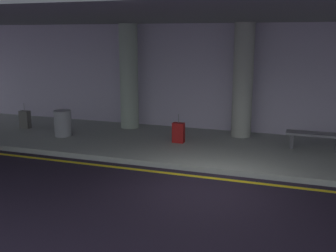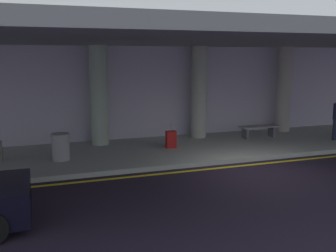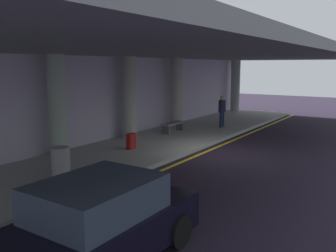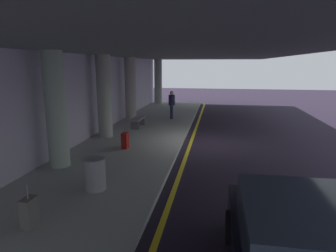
# 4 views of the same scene
# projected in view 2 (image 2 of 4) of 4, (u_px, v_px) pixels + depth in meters

# --- Properties ---
(ground_plane) EXTENTS (60.00, 60.00, 0.00)m
(ground_plane) POSITION_uv_depth(u_px,v_px,m) (258.00, 171.00, 11.69)
(ground_plane) COLOR black
(sidewalk) EXTENTS (26.00, 4.20, 0.15)m
(sidewalk) POSITION_uv_depth(u_px,v_px,m) (214.00, 146.00, 14.56)
(sidewalk) COLOR #969C95
(sidewalk) RESTS_ON ground
(lane_stripe_yellow) EXTENTS (26.00, 0.14, 0.01)m
(lane_stripe_yellow) POSITION_uv_depth(u_px,v_px,m) (247.00, 165.00, 12.32)
(lane_stripe_yellow) COLOR yellow
(lane_stripe_yellow) RESTS_ON ground
(support_column_far_left) EXTENTS (0.65, 0.65, 3.65)m
(support_column_far_left) POSITION_uv_depth(u_px,v_px,m) (99.00, 96.00, 14.32)
(support_column_far_left) COLOR #95A492
(support_column_far_left) RESTS_ON sidewalk
(support_column_left_mid) EXTENTS (0.65, 0.65, 3.65)m
(support_column_left_mid) POSITION_uv_depth(u_px,v_px,m) (199.00, 92.00, 15.60)
(support_column_left_mid) COLOR #979A8F
(support_column_left_mid) RESTS_ON sidewalk
(support_column_center) EXTENTS (0.65, 0.65, 3.65)m
(support_column_center) POSITION_uv_depth(u_px,v_px,m) (284.00, 90.00, 16.87)
(support_column_center) COLOR #9E958F
(support_column_center) RESTS_ON sidewalk
(ceiling_overhang) EXTENTS (28.00, 13.20, 0.30)m
(ceiling_overhang) POSITION_uv_depth(u_px,v_px,m) (222.00, 40.00, 13.41)
(ceiling_overhang) COLOR slate
(ceiling_overhang) RESTS_ON support_column_far_left
(terminal_back_wall) EXTENTS (26.00, 0.30, 3.80)m
(terminal_back_wall) POSITION_uv_depth(u_px,v_px,m) (192.00, 93.00, 16.33)
(terminal_back_wall) COLOR #B2A9C1
(terminal_back_wall) RESTS_ON ground
(suitcase_upright_secondary) EXTENTS (0.36, 0.22, 0.90)m
(suitcase_upright_secondary) POSITION_uv_depth(u_px,v_px,m) (171.00, 139.00, 13.96)
(suitcase_upright_secondary) COLOR maroon
(suitcase_upright_secondary) RESTS_ON sidewalk
(bench_metal) EXTENTS (1.60, 0.50, 0.48)m
(bench_metal) POSITION_uv_depth(u_px,v_px,m) (259.00, 129.00, 15.74)
(bench_metal) COLOR slate
(bench_metal) RESTS_ON sidewalk
(trash_bin_steel) EXTENTS (0.56, 0.56, 0.85)m
(trash_bin_steel) POSITION_uv_depth(u_px,v_px,m) (61.00, 147.00, 12.32)
(trash_bin_steel) COLOR gray
(trash_bin_steel) RESTS_ON sidewalk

